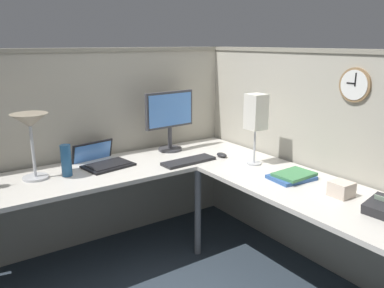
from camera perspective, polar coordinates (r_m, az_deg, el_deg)
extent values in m
plane|color=#2D3842|center=(3.02, 0.04, -17.81)|extent=(6.80, 6.80, 0.00)
cube|color=#A8A393|center=(3.27, -13.97, -0.74)|extent=(2.57, 0.10, 1.55)
cube|color=gray|center=(3.16, -14.88, 13.21)|extent=(2.57, 0.12, 0.03)
cube|color=#A8A393|center=(3.06, 16.52, -1.95)|extent=(0.10, 2.37, 1.55)
cube|color=gray|center=(2.94, 17.66, 12.94)|extent=(0.12, 2.37, 0.03)
cube|color=beige|center=(2.92, -11.31, -3.65)|extent=(2.35, 0.66, 0.03)
cube|color=beige|center=(2.58, 16.54, -6.47)|extent=(0.66, 1.49, 0.03)
cylinder|color=slate|center=(3.04, 0.85, -9.98)|extent=(0.05, 0.05, 0.70)
cylinder|color=#38383D|center=(3.31, -3.24, -0.74)|extent=(0.20, 0.20, 0.02)
cylinder|color=#38383D|center=(3.29, -3.26, 0.94)|extent=(0.04, 0.04, 0.20)
cube|color=#38383D|center=(3.24, -3.33, 5.07)|extent=(0.46, 0.07, 0.30)
cube|color=#4C84D8|center=(3.22, -3.14, 5.03)|extent=(0.42, 0.04, 0.26)
cube|color=black|center=(2.94, -12.18, -3.11)|extent=(0.38, 0.29, 0.02)
cube|color=black|center=(2.94, -12.19, -2.93)|extent=(0.32, 0.23, 0.00)
cube|color=black|center=(3.12, -14.43, -1.53)|extent=(0.35, 0.12, 0.22)
cube|color=#4C84D8|center=(3.11, -14.36, -1.56)|extent=(0.31, 0.10, 0.18)
cube|color=#232326|center=(2.97, -0.50, -2.52)|extent=(0.44, 0.16, 0.02)
ellipsoid|color=#232326|center=(3.12, 4.38, -1.61)|extent=(0.06, 0.10, 0.03)
cylinder|color=#B7BABF|center=(2.83, -21.94, -4.57)|extent=(0.17, 0.17, 0.02)
cylinder|color=#B7BABF|center=(2.78, -22.31, -0.83)|extent=(0.02, 0.02, 0.38)
cone|color=gray|center=(2.74, -22.72, 3.21)|extent=(0.24, 0.24, 0.09)
cylinder|color=#26598C|center=(2.79, -17.97, -2.30)|extent=(0.07, 0.07, 0.22)
cube|color=#8CA58C|center=(2.33, 26.19, -7.44)|extent=(0.02, 0.09, 0.04)
cube|color=#335999|center=(2.70, 14.37, -4.78)|extent=(0.30, 0.23, 0.02)
cube|color=#3F7F4C|center=(2.70, 14.77, -4.33)|extent=(0.27, 0.20, 0.02)
cylinder|color=#B7BABF|center=(2.98, 9.06, -2.79)|extent=(0.11, 0.11, 0.01)
cylinder|color=#B7BABF|center=(2.94, 9.16, -0.30)|extent=(0.02, 0.02, 0.27)
cube|color=silver|center=(2.88, 9.37, 4.70)|extent=(0.13, 0.13, 0.26)
cube|color=beige|center=(2.49, 21.07, -6.20)|extent=(0.12, 0.12, 0.09)
cylinder|color=olive|center=(2.70, 22.84, 7.99)|extent=(0.03, 0.22, 0.22)
cylinder|color=white|center=(2.68, 22.64, 7.98)|extent=(0.00, 0.19, 0.19)
cube|color=black|center=(2.69, 22.27, 8.25)|extent=(0.00, 0.06, 0.01)
cube|color=black|center=(2.67, 22.86, 8.70)|extent=(0.00, 0.01, 0.08)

